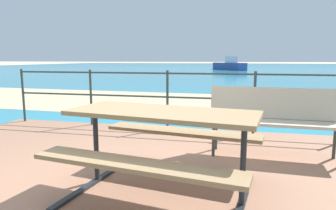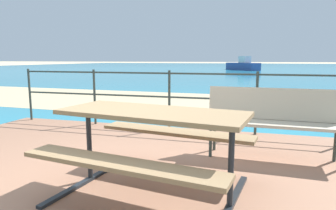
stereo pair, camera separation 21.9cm
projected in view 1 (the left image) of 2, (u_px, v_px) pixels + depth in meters
ground_plane at (111, 191)px, 2.94m from camera, size 240.00×240.00×0.00m
patio_paving at (111, 188)px, 2.93m from camera, size 6.40×5.20×0.06m
sea_water at (229, 68)px, 41.42m from camera, size 90.00×90.00×0.01m
beach_strip at (195, 103)px, 8.71m from camera, size 54.14×6.70×0.01m
picnic_table at (162, 131)px, 2.67m from camera, size 1.86×1.58×0.78m
park_bench at (274, 115)px, 3.76m from camera, size 1.64×0.48×0.88m
railing_fence at (167, 92)px, 5.19m from camera, size 5.94×0.04×1.04m
boat_near at (229, 65)px, 34.87m from camera, size 4.19×5.07×1.59m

